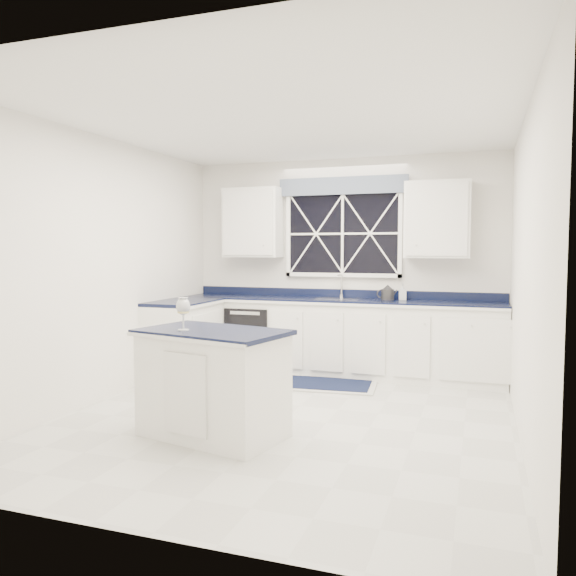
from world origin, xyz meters
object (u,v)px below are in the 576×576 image
at_px(faucet, 341,285).
at_px(dishwasher, 255,337).
at_px(wine_glass, 183,308).
at_px(island, 213,383).
at_px(kettle, 387,293).
at_px(soap_bottle, 403,292).

bearing_deg(faucet, dishwasher, -169.98).
distance_m(dishwasher, wine_glass, 2.82).
xyz_separation_m(dishwasher, wine_glass, (0.48, -2.70, 0.67)).
height_order(island, wine_glass, wine_glass).
distance_m(kettle, wine_glass, 3.04).
height_order(dishwasher, island, island).
distance_m(dishwasher, island, 2.68).
xyz_separation_m(island, wine_glass, (-0.21, -0.11, 0.63)).
height_order(faucet, soap_bottle, faucet).
relative_size(wine_glass, soap_bottle, 1.41).
distance_m(faucet, soap_bottle, 0.78).
distance_m(island, soap_bottle, 3.05).
bearing_deg(island, dishwasher, 117.40).
relative_size(dishwasher, island, 0.62).
height_order(dishwasher, kettle, kettle).
bearing_deg(soap_bottle, kettle, -158.77).
height_order(island, kettle, kettle).
height_order(kettle, soap_bottle, soap_bottle).
bearing_deg(dishwasher, wine_glass, -79.99).
bearing_deg(island, faucet, 94.13).
bearing_deg(dishwasher, soap_bottle, 4.58).
distance_m(faucet, island, 2.89).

